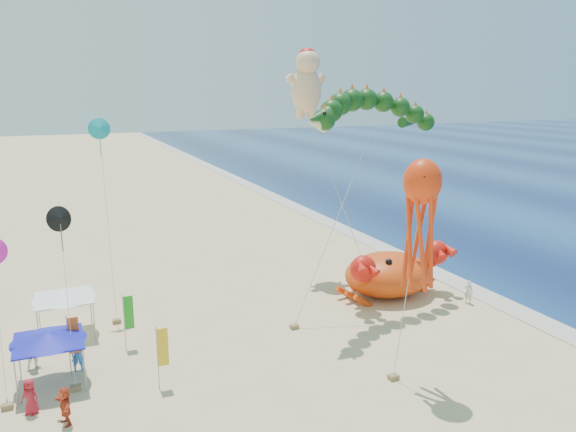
% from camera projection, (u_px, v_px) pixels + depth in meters
% --- Properties ---
extents(ground, '(320.00, 320.00, 0.00)m').
position_uv_depth(ground, '(331.00, 323.00, 34.48)').
color(ground, '#D1B784').
rests_on(ground, ground).
extents(foam_strip, '(320.00, 320.00, 0.00)m').
position_uv_depth(foam_strip, '(484.00, 295.00, 39.07)').
color(foam_strip, silver).
rests_on(foam_strip, ground).
extents(crab_inflatable, '(8.42, 6.07, 3.69)m').
position_uv_depth(crab_inflatable, '(389.00, 273.00, 38.76)').
color(crab_inflatable, '#D73D0B').
rests_on(crab_inflatable, ground).
extents(dragon_kite, '(11.83, 6.43, 13.66)m').
position_uv_depth(dragon_kite, '(372.00, 117.00, 34.56)').
color(dragon_kite, '#0F3910').
rests_on(dragon_kite, ground).
extents(cherub_kite, '(4.11, 6.80, 16.94)m').
position_uv_depth(cherub_kite, '(307.00, 82.00, 41.16)').
color(cherub_kite, '#F2C094').
rests_on(cherub_kite, ground).
extents(octopus_kite, '(1.97, 1.65, 10.99)m').
position_uv_depth(octopus_kite, '(421.00, 215.00, 25.83)').
color(octopus_kite, red).
rests_on(octopus_kite, ground).
extents(canopy_blue, '(3.48, 3.48, 2.71)m').
position_uv_depth(canopy_blue, '(48.00, 337.00, 26.87)').
color(canopy_blue, gray).
rests_on(canopy_blue, ground).
extents(canopy_white, '(3.48, 3.48, 2.71)m').
position_uv_depth(canopy_white, '(64.00, 295.00, 32.36)').
color(canopy_white, gray).
rests_on(canopy_white, ground).
extents(feather_flags, '(10.73, 6.31, 3.20)m').
position_uv_depth(feather_flags, '(75.00, 333.00, 28.35)').
color(feather_flags, gray).
rests_on(feather_flags, ground).
extents(beachgoers, '(30.45, 13.75, 1.87)m').
position_uv_depth(beachgoers, '(65.00, 353.00, 28.68)').
color(beachgoers, '#BE3C1E').
rests_on(beachgoers, ground).
extents(small_kites, '(9.60, 11.10, 12.38)m').
position_uv_depth(small_kites, '(31.00, 223.00, 28.56)').
color(small_kites, '#EB1AAF').
rests_on(small_kites, ground).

